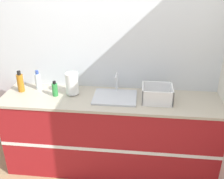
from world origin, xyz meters
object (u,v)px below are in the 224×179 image
sink (115,96)px  bottle_amber (20,82)px  bottle_green (55,89)px  paper_towel_roll (72,84)px  bottle_clear (38,81)px  dish_rack (157,96)px

sink → bottle_amber: bottle_amber is taller
bottle_amber → bottle_green: bearing=-9.1°
sink → bottle_green: size_ratio=2.69×
paper_towel_roll → bottle_green: bearing=-161.9°
sink → bottle_clear: (-0.91, 0.13, 0.08)m
paper_towel_roll → bottle_amber: paper_towel_roll is taller
bottle_amber → dish_rack: bearing=-2.7°
bottle_amber → paper_towel_roll: bearing=-0.7°
sink → paper_towel_roll: bearing=175.2°
bottle_amber → bottle_green: bottle_amber is taller
paper_towel_roll → sink: bearing=-4.8°
sink → dish_rack: sink is taller
paper_towel_roll → dish_rack: paper_towel_roll is taller
paper_towel_roll → dish_rack: size_ratio=0.79×
sink → bottle_clear: size_ratio=2.05×
dish_rack → bottle_green: (-1.11, 0.00, 0.01)m
bottle_green → bottle_amber: bearing=170.9°
sink → paper_towel_roll: (-0.48, 0.04, 0.11)m
sink → dish_rack: (0.45, -0.02, 0.05)m
dish_rack → bottle_amber: 1.54m
sink → bottle_amber: 1.09m
dish_rack → bottle_clear: (-1.36, 0.16, 0.04)m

